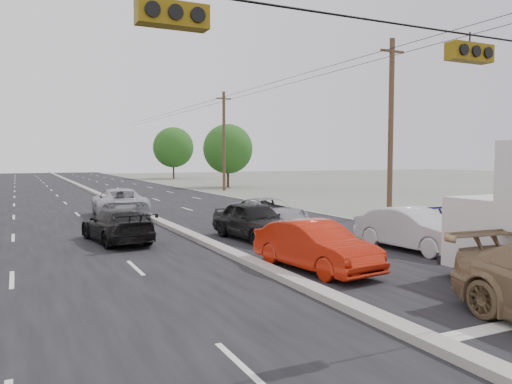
# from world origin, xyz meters

# --- Properties ---
(ground) EXTENTS (200.00, 200.00, 0.00)m
(ground) POSITION_xyz_m (0.00, 0.00, 0.00)
(ground) COLOR #606356
(ground) RESTS_ON ground
(road_surface) EXTENTS (20.00, 160.00, 0.02)m
(road_surface) POSITION_xyz_m (0.00, 30.00, 0.00)
(road_surface) COLOR black
(road_surface) RESTS_ON ground
(center_median) EXTENTS (0.50, 160.00, 0.20)m
(center_median) POSITION_xyz_m (0.00, 30.00, 0.10)
(center_median) COLOR gray
(center_median) RESTS_ON ground
(utility_pole_right_b) EXTENTS (1.60, 0.30, 10.00)m
(utility_pole_right_b) POSITION_xyz_m (12.50, 15.00, 5.11)
(utility_pole_right_b) COLOR #422D1E
(utility_pole_right_b) RESTS_ON ground
(utility_pole_right_c) EXTENTS (1.60, 0.30, 10.00)m
(utility_pole_right_c) POSITION_xyz_m (12.50, 40.00, 5.11)
(utility_pole_right_c) COLOR #422D1E
(utility_pole_right_c) RESTS_ON ground
(traffic_signals) EXTENTS (25.00, 0.30, 0.54)m
(traffic_signals) POSITION_xyz_m (1.40, 0.00, 5.49)
(traffic_signals) COLOR black
(traffic_signals) RESTS_ON ground
(tree_right_mid) EXTENTS (5.60, 5.60, 7.14)m
(tree_right_mid) POSITION_xyz_m (15.00, 45.00, 4.34)
(tree_right_mid) COLOR #382619
(tree_right_mid) RESTS_ON ground
(tree_right_far) EXTENTS (6.40, 6.40, 8.16)m
(tree_right_far) POSITION_xyz_m (16.00, 70.00, 4.96)
(tree_right_far) COLOR #382619
(tree_right_far) RESTS_ON ground
(red_sedan) EXTENTS (2.13, 4.62, 1.47)m
(red_sedan) POSITION_xyz_m (1.40, 5.38, 0.73)
(red_sedan) COLOR #B71E0B
(red_sedan) RESTS_ON ground
(queue_car_a) EXTENTS (2.36, 4.79, 1.57)m
(queue_car_a) POSITION_xyz_m (2.15, 11.21, 0.79)
(queue_car_a) COLOR black
(queue_car_a) RESTS_ON ground
(queue_car_b) EXTENTS (2.08, 4.80, 1.54)m
(queue_car_b) POSITION_xyz_m (6.36, 6.54, 0.77)
(queue_car_b) COLOR silver
(queue_car_b) RESTS_ON ground
(queue_car_c) EXTENTS (2.56, 5.08, 1.38)m
(queue_car_c) POSITION_xyz_m (4.48, 14.46, 0.69)
(queue_car_c) COLOR gray
(queue_car_c) RESTS_ON ground
(queue_car_d) EXTENTS (2.00, 4.46, 1.27)m
(queue_car_d) POSITION_xyz_m (9.60, 6.76, 0.63)
(queue_car_d) COLOR navy
(queue_car_d) RESTS_ON ground
(oncoming_near) EXTENTS (2.49, 4.86, 1.35)m
(oncoming_near) POSITION_xyz_m (-3.04, 12.99, 0.67)
(oncoming_near) COLOR black
(oncoming_near) RESTS_ON ground
(oncoming_far) EXTENTS (3.14, 6.08, 1.64)m
(oncoming_far) POSITION_xyz_m (-1.40, 21.47, 0.82)
(oncoming_far) COLOR #A8ABAF
(oncoming_far) RESTS_ON ground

